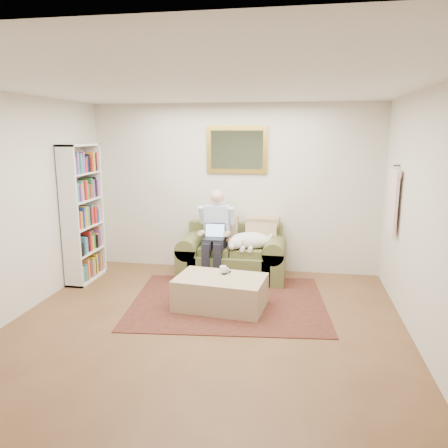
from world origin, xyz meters
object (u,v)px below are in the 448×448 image
(laptop, at_px, (214,235))
(ottoman, at_px, (221,292))
(seated_man, at_px, (215,236))
(sleeping_dog, at_px, (251,240))
(coffee_mug, at_px, (223,270))
(bookshelf, at_px, (83,213))
(sofa, at_px, (232,260))

(laptop, relative_size, ottoman, 0.28)
(seated_man, relative_size, sleeping_dog, 2.04)
(seated_man, relative_size, coffee_mug, 13.28)
(ottoman, height_order, bookshelf, bookshelf)
(coffee_mug, bearing_deg, laptop, 108.18)
(sleeping_dog, xyz_separation_m, bookshelf, (-2.43, -0.39, 0.40))
(seated_man, height_order, coffee_mug, seated_man)
(sofa, bearing_deg, laptop, -138.98)
(sofa, distance_m, coffee_mug, 1.07)
(laptop, distance_m, ottoman, 1.14)
(bookshelf, bearing_deg, seated_man, 9.54)
(ottoman, relative_size, bookshelf, 0.54)
(laptop, distance_m, bookshelf, 1.95)
(ottoman, bearing_deg, laptop, 105.30)
(laptop, height_order, bookshelf, bookshelf)
(ottoman, bearing_deg, sleeping_dog, 77.49)
(sofa, relative_size, coffee_mug, 15.79)
(sofa, xyz_separation_m, sleeping_dog, (0.28, -0.08, 0.33))
(coffee_mug, distance_m, bookshelf, 2.33)
(seated_man, bearing_deg, coffee_mug, -72.97)
(sofa, height_order, coffee_mug, sofa)
(seated_man, relative_size, bookshelf, 0.66)
(coffee_mug, height_order, bookshelf, bookshelf)
(sofa, xyz_separation_m, seated_man, (-0.24, -0.14, 0.39))
(bookshelf, bearing_deg, ottoman, -18.61)
(ottoman, distance_m, coffee_mug, 0.29)
(seated_man, distance_m, bookshelf, 1.96)
(sofa, relative_size, ottoman, 1.45)
(seated_man, xyz_separation_m, laptop, (0.00, -0.06, 0.03))
(seated_man, xyz_separation_m, sleeping_dog, (0.52, 0.07, -0.06))
(sleeping_dog, relative_size, ottoman, 0.60)
(sofa, bearing_deg, sleeping_dog, -15.74)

